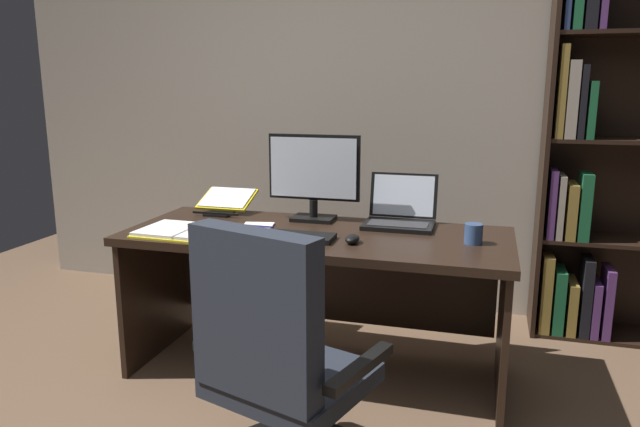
{
  "coord_description": "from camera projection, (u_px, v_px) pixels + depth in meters",
  "views": [
    {
      "loc": [
        0.67,
        -1.59,
        1.43
      ],
      "look_at": [
        -0.07,
        1.02,
        0.84
      ],
      "focal_mm": 33.08,
      "sensor_mm": 36.0,
      "label": 1
    }
  ],
  "objects": [
    {
      "name": "notepad",
      "position": [
        257.0,
        228.0,
        2.93
      ],
      "size": [
        0.19,
        0.24,
        0.01
      ],
      "primitive_type": "cube",
      "rotation": [
        0.0,
        0.0,
        0.2
      ],
      "color": "white",
      "rests_on": "desk"
    },
    {
      "name": "desk",
      "position": [
        321.0,
        265.0,
        2.98
      ],
      "size": [
        1.86,
        0.76,
        0.73
      ],
      "color": "black",
      "rests_on": "ground"
    },
    {
      "name": "computer_mouse",
      "position": [
        352.0,
        239.0,
        2.66
      ],
      "size": [
        0.06,
        0.1,
        0.04
      ],
      "primitive_type": "ellipsoid",
      "color": "black",
      "rests_on": "desk"
    },
    {
      "name": "bookshelf",
      "position": [
        604.0,
        158.0,
        3.25
      ],
      "size": [
        0.87,
        0.33,
        2.27
      ],
      "color": "black",
      "rests_on": "ground"
    },
    {
      "name": "office_chair",
      "position": [
        278.0,
        381.0,
        2.06
      ],
      "size": [
        0.7,
        0.62,
        0.98
      ],
      "rotation": [
        0.0,
        0.0,
        -0.31
      ],
      "color": "black",
      "rests_on": "ground"
    },
    {
      "name": "laptop",
      "position": [
        400.0,
        215.0,
        2.99
      ],
      "size": [
        0.35,
        0.3,
        0.25
      ],
      "color": "black",
      "rests_on": "desk"
    },
    {
      "name": "reading_stand_with_book",
      "position": [
        226.0,
        201.0,
        3.31
      ],
      "size": [
        0.3,
        0.28,
        0.12
      ],
      "color": "black",
      "rests_on": "desk"
    },
    {
      "name": "pen",
      "position": [
        260.0,
        226.0,
        2.92
      ],
      "size": [
        0.14,
        0.01,
        0.01
      ],
      "primitive_type": "cylinder",
      "rotation": [
        0.0,
        1.57,
        -0.01
      ],
      "color": "navy",
      "rests_on": "notepad"
    },
    {
      "name": "open_binder",
      "position": [
        190.0,
        232.0,
        2.83
      ],
      "size": [
        0.49,
        0.33,
        0.02
      ],
      "rotation": [
        0.0,
        0.0,
        -0.04
      ],
      "color": "yellow",
      "rests_on": "desk"
    },
    {
      "name": "keyboard",
      "position": [
        289.0,
        236.0,
        2.74
      ],
      "size": [
        0.42,
        0.15,
        0.02
      ],
      "primitive_type": "cube",
      "color": "black",
      "rests_on": "desk"
    },
    {
      "name": "monitor",
      "position": [
        314.0,
        177.0,
        3.07
      ],
      "size": [
        0.49,
        0.16,
        0.45
      ],
      "color": "black",
      "rests_on": "desk"
    },
    {
      "name": "coffee_mug",
      "position": [
        473.0,
        234.0,
        2.65
      ],
      "size": [
        0.08,
        0.08,
        0.09
      ],
      "primitive_type": "cylinder",
      "color": "#334C7A",
      "rests_on": "desk"
    },
    {
      "name": "wall_back",
      "position": [
        381.0,
        92.0,
        3.75
      ],
      "size": [
        5.07,
        0.12,
        2.76
      ],
      "primitive_type": "cube",
      "color": "#A89E8E",
      "rests_on": "ground"
    }
  ]
}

